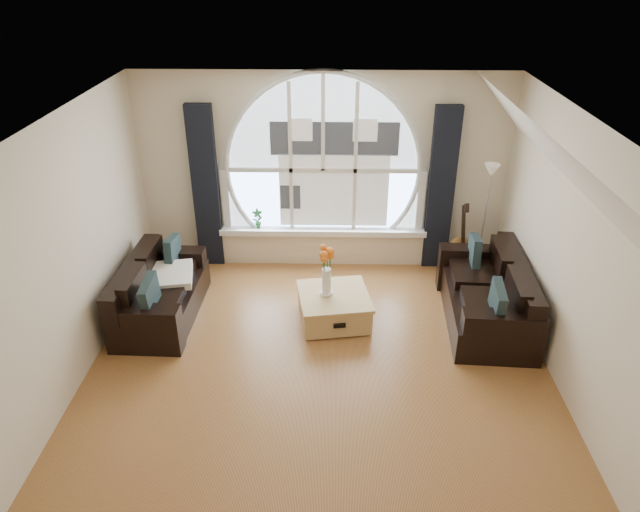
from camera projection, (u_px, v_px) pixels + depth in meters
The scene contains 20 objects.
ground at pixel (318, 384), 6.08m from camera, with size 5.00×5.50×0.01m, color brown.
ceiling at pixel (318, 133), 4.80m from camera, with size 5.00×5.50×0.01m, color silver.
wall_back at pixel (323, 172), 7.86m from camera, with size 5.00×0.01×2.70m, color beige.
wall_left at pixel (55, 270), 5.49m from camera, with size 0.01×5.50×2.70m, color beige.
wall_right at pixel (585, 276), 5.39m from camera, with size 0.01×5.50×2.70m, color beige.
attic_slope at pixel (576, 175), 4.92m from camera, with size 0.92×5.50×0.72m, color silver.
arched_window at pixel (323, 153), 7.70m from camera, with size 2.60×0.06×2.15m, color silver.
window_sill at pixel (323, 231), 8.17m from camera, with size 2.90×0.22×0.08m, color white.
window_frame at pixel (323, 154), 7.68m from camera, with size 2.76×0.08×2.15m, color white.
neighbor_house at pixel (334, 163), 7.75m from camera, with size 1.70×0.02×1.50m, color silver.
curtain_left at pixel (206, 188), 7.88m from camera, with size 0.35×0.12×2.30m, color black.
curtain_right at pixel (441, 190), 7.82m from camera, with size 0.35×0.12×2.30m, color black.
sofa_left at pixel (160, 288), 7.03m from camera, with size 0.82×1.64×0.73m, color black.
sofa_right at pixel (486, 293), 6.93m from camera, with size 0.89×1.78×0.79m, color black.
coffee_chest at pixel (334, 306), 7.03m from camera, with size 0.83×0.83×0.41m, color tan.
throw_blanket at pixel (169, 276), 7.09m from camera, with size 0.55×0.55×0.10m, color silver.
vase_flowers at pixel (327, 266), 6.78m from camera, with size 0.24×0.24×0.70m, color white.
floor_lamp at pixel (484, 221), 7.78m from camera, with size 0.24×0.24×1.60m, color #B2B2B2.
guitar at pixel (461, 236), 7.98m from camera, with size 0.36×0.24×1.06m, color brown.
potted_plant at pixel (258, 219), 8.10m from camera, with size 0.15×0.10×0.28m, color #1E6023.
Camera 1 is at (0.12, -4.71, 4.07)m, focal length 32.47 mm.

